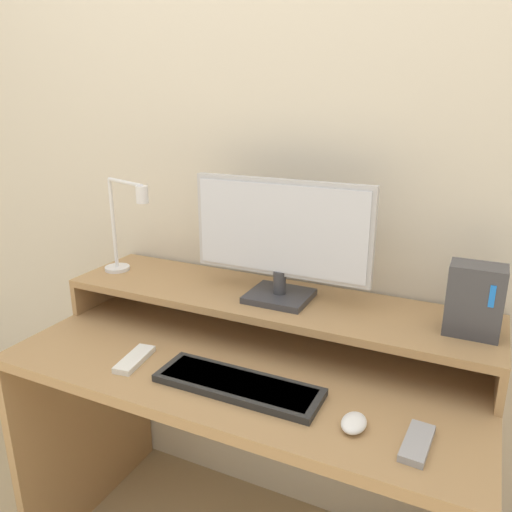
# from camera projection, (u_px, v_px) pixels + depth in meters

# --- Properties ---
(wall_back) EXTENTS (6.00, 0.05, 2.50)m
(wall_back) POSITION_uv_depth(u_px,v_px,m) (297.00, 152.00, 1.48)
(wall_back) COLOR beige
(wall_back) RESTS_ON ground_plane
(desk) EXTENTS (1.25, 0.61, 0.74)m
(desk) POSITION_uv_depth(u_px,v_px,m) (247.00, 423.00, 1.41)
(desk) COLOR #A87F51
(desk) RESTS_ON ground_plane
(monitor_shelf) EXTENTS (1.25, 0.30, 0.12)m
(monitor_shelf) POSITION_uv_depth(u_px,v_px,m) (270.00, 302.00, 1.45)
(monitor_shelf) COLOR #A87F51
(monitor_shelf) RESTS_ON desk
(monitor) EXTENTS (0.51, 0.16, 0.34)m
(monitor) POSITION_uv_depth(u_px,v_px,m) (280.00, 237.00, 1.37)
(monitor) COLOR #38383D
(monitor) RESTS_ON monitor_shelf
(desk_lamp) EXTENTS (0.23, 0.12, 0.31)m
(desk_lamp) POSITION_uv_depth(u_px,v_px,m) (125.00, 228.00, 1.57)
(desk_lamp) COLOR silver
(desk_lamp) RESTS_ON monitor_shelf
(router_dock) EXTENTS (0.13, 0.08, 0.18)m
(router_dock) POSITION_uv_depth(u_px,v_px,m) (475.00, 300.00, 1.19)
(router_dock) COLOR #3D3D42
(router_dock) RESTS_ON monitor_shelf
(keyboard) EXTENTS (0.41, 0.13, 0.02)m
(keyboard) POSITION_uv_depth(u_px,v_px,m) (238.00, 384.00, 1.20)
(keyboard) COLOR #282828
(keyboard) RESTS_ON desk
(mouse) EXTENTS (0.05, 0.08, 0.03)m
(mouse) POSITION_uv_depth(u_px,v_px,m) (354.00, 423.00, 1.05)
(mouse) COLOR white
(mouse) RESTS_ON desk
(remote_control) EXTENTS (0.07, 0.15, 0.02)m
(remote_control) POSITION_uv_depth(u_px,v_px,m) (135.00, 359.00, 1.32)
(remote_control) COLOR white
(remote_control) RESTS_ON desk
(remote_secondary) EXTENTS (0.06, 0.13, 0.02)m
(remote_secondary) POSITION_uv_depth(u_px,v_px,m) (417.00, 443.00, 1.00)
(remote_secondary) COLOR #99999E
(remote_secondary) RESTS_ON desk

